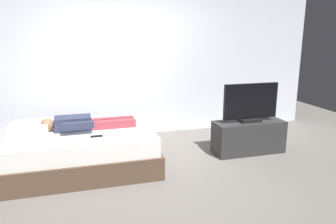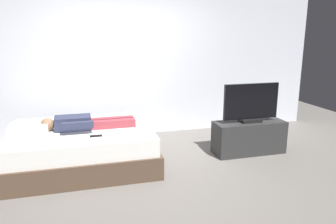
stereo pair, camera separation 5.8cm
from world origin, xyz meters
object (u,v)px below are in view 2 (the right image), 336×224
object	(u,v)px
pillow	(30,128)
tv	(251,104)
person	(83,123)
tv_stand	(249,137)
bed	(82,147)
remote	(96,136)

from	to	relation	value
pillow	tv	world-z (taller)	tv
person	tv_stand	distance (m)	2.50
bed	remote	distance (m)	0.55
bed	tv	size ratio (longest dim) A/B	2.22
bed	remote	xyz separation A→B (m)	(0.18, -0.44, 0.29)
bed	tv	world-z (taller)	tv
remote	tv	size ratio (longest dim) A/B	0.17
bed	tv_stand	world-z (taller)	bed
tv	tv_stand	bearing A→B (deg)	0.00
remote	tv	bearing A→B (deg)	6.09
person	bed	bearing A→B (deg)	133.54
bed	remote	size ratio (longest dim) A/B	13.03
pillow	person	xyz separation A→B (m)	(0.69, -0.03, 0.02)
pillow	remote	world-z (taller)	pillow
bed	pillow	bearing A→B (deg)	-180.00
person	tv	size ratio (longest dim) A/B	1.43
tv_stand	remote	bearing A→B (deg)	-173.91
tv_stand	tv	world-z (taller)	tv
tv_stand	pillow	bearing A→B (deg)	176.59
remote	tv_stand	bearing A→B (deg)	6.09
pillow	person	distance (m)	0.69
person	remote	world-z (taller)	person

